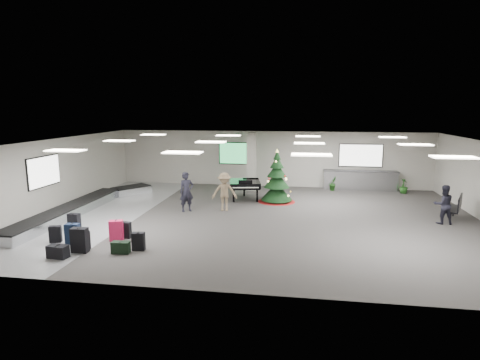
# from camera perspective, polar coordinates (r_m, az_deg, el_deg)

# --- Properties ---
(ground) EXTENTS (18.00, 18.00, 0.00)m
(ground) POSITION_cam_1_polar(r_m,az_deg,el_deg) (16.85, 2.65, -5.37)
(ground) COLOR #353130
(ground) RESTS_ON ground
(room_envelope) EXTENTS (18.02, 14.02, 3.21)m
(room_envelope) POSITION_cam_1_polar(r_m,az_deg,el_deg) (17.08, 1.68, 2.84)
(room_envelope) COLOR #A8A299
(room_envelope) RESTS_ON ground
(baggage_carousel) EXTENTS (2.28, 9.71, 0.43)m
(baggage_carousel) POSITION_cam_1_polar(r_m,az_deg,el_deg) (19.17, -21.42, -3.50)
(baggage_carousel) COLOR silver
(baggage_carousel) RESTS_ON ground
(service_counter) EXTENTS (4.05, 0.65, 1.08)m
(service_counter) POSITION_cam_1_polar(r_m,az_deg,el_deg) (23.37, 16.72, -0.02)
(service_counter) COLOR silver
(service_counter) RESTS_ON ground
(suitcase_0) EXTENTS (0.52, 0.30, 0.82)m
(suitcase_0) POSITION_cam_1_polar(r_m,az_deg,el_deg) (13.80, -21.84, -7.94)
(suitcase_0) COLOR black
(suitcase_0) RESTS_ON ground
(suitcase_1) EXTENTS (0.45, 0.35, 0.63)m
(suitcase_1) POSITION_cam_1_polar(r_m,az_deg,el_deg) (14.10, -21.30, -7.91)
(suitcase_1) COLOR black
(suitcase_1) RESTS_ON ground
(pink_suitcase) EXTENTS (0.51, 0.36, 0.73)m
(pink_suitcase) POSITION_cam_1_polar(r_m,az_deg,el_deg) (14.56, -17.18, -6.88)
(pink_suitcase) COLOR #DB1C4F
(pink_suitcase) RESTS_ON ground
(suitcase_3) EXTENTS (0.39, 0.23, 0.59)m
(suitcase_3) POSITION_cam_1_polar(r_m,az_deg,el_deg) (14.79, -15.98, -6.84)
(suitcase_3) COLOR black
(suitcase_3) RESTS_ON ground
(navy_suitcase) EXTENTS (0.47, 0.30, 0.71)m
(navy_suitcase) POSITION_cam_1_polar(r_m,az_deg,el_deg) (14.72, -22.71, -7.08)
(navy_suitcase) COLOR black
(navy_suitcase) RESTS_ON ground
(suitcase_5) EXTENTS (0.43, 0.33, 0.59)m
(suitcase_5) POSITION_cam_1_polar(r_m,az_deg,el_deg) (15.12, -24.77, -7.01)
(suitcase_5) COLOR black
(suitcase_5) RESTS_ON ground
(green_duffel) EXTENTS (0.58, 0.32, 0.39)m
(green_duffel) POSITION_cam_1_polar(r_m,az_deg,el_deg) (13.36, -16.60, -9.17)
(green_duffel) COLOR black
(green_duffel) RESTS_ON ground
(suitcase_7) EXTENTS (0.43, 0.26, 0.61)m
(suitcase_7) POSITION_cam_1_polar(r_m,az_deg,el_deg) (13.44, -14.24, -8.45)
(suitcase_7) COLOR black
(suitcase_7) RESTS_ON ground
(suitcase_8) EXTENTS (0.44, 0.27, 0.65)m
(suitcase_8) POSITION_cam_1_polar(r_m,az_deg,el_deg) (16.33, -22.51, -5.51)
(suitcase_8) COLOR black
(suitcase_8) RESTS_ON ground
(black_duffel) EXTENTS (0.64, 0.39, 0.42)m
(black_duffel) POSITION_cam_1_polar(r_m,az_deg,el_deg) (13.61, -24.48, -9.26)
(black_duffel) COLOR black
(black_duffel) RESTS_ON ground
(christmas_tree) EXTENTS (1.82, 1.82, 2.60)m
(christmas_tree) POSITION_cam_1_polar(r_m,az_deg,el_deg) (19.56, 5.24, -0.54)
(christmas_tree) COLOR maroon
(christmas_tree) RESTS_ON ground
(grand_piano) EXTENTS (1.77, 2.13, 1.08)m
(grand_piano) POSITION_cam_1_polar(r_m,az_deg,el_deg) (20.02, 0.69, -0.58)
(grand_piano) COLOR black
(grand_piano) RESTS_ON ground
(bench) EXTENTS (1.16, 1.67, 1.01)m
(bench) POSITION_cam_1_polar(r_m,az_deg,el_deg) (18.65, 28.32, -3.27)
(bench) COLOR black
(bench) RESTS_ON ground
(traveler_a) EXTENTS (0.77, 0.73, 1.77)m
(traveler_a) POSITION_cam_1_polar(r_m,az_deg,el_deg) (17.81, -7.61, -1.67)
(traveler_a) COLOR black
(traveler_a) RESTS_ON ground
(traveler_b) EXTENTS (1.20, 0.82, 1.71)m
(traveler_b) POSITION_cam_1_polar(r_m,az_deg,el_deg) (17.81, -2.23, -1.68)
(traveler_b) COLOR #7D684D
(traveler_b) RESTS_ON ground
(traveler_bench) EXTENTS (0.81, 0.66, 1.56)m
(traveler_bench) POSITION_cam_1_polar(r_m,az_deg,el_deg) (17.69, 26.96, -3.12)
(traveler_bench) COLOR black
(traveler_bench) RESTS_ON ground
(potted_plant_left) EXTENTS (0.52, 0.54, 0.76)m
(potted_plant_left) POSITION_cam_1_polar(r_m,az_deg,el_deg) (22.80, 13.09, -0.52)
(potted_plant_left) COLOR #183812
(potted_plant_left) RESTS_ON ground
(potted_plant_right) EXTENTS (0.56, 0.56, 0.81)m
(potted_plant_right) POSITION_cam_1_polar(r_m,az_deg,el_deg) (23.20, 22.27, -0.78)
(potted_plant_right) COLOR #183812
(potted_plant_right) RESTS_ON ground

